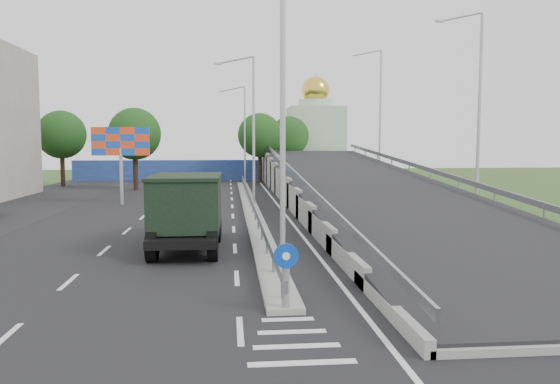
{
  "coord_description": "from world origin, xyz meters",
  "views": [
    {
      "loc": [
        -1.44,
        -11.44,
        4.43
      ],
      "look_at": [
        0.86,
        12.86,
        2.2
      ],
      "focal_mm": 35.0,
      "sensor_mm": 36.0,
      "label": 1
    }
  ],
  "objects": [
    {
      "name": "overpass_ramp",
      "position": [
        7.5,
        24.0,
        1.75
      ],
      "size": [
        10.0,
        50.0,
        3.5
      ],
      "color": "gray",
      "rests_on": "ground"
    },
    {
      "name": "road_surface",
      "position": [
        -3.0,
        20.0,
        0.0
      ],
      "size": [
        26.0,
        90.0,
        0.04
      ],
      "primitive_type": "cube",
      "color": "black",
      "rests_on": "ground"
    },
    {
      "name": "sign_bollard",
      "position": [
        0.0,
        2.17,
        1.03
      ],
      "size": [
        0.64,
        0.23,
        1.67
      ],
      "color": "black",
      "rests_on": "median"
    },
    {
      "name": "tree_left_far",
      "position": [
        -18.0,
        45.0,
        5.18
      ],
      "size": [
        4.8,
        4.8,
        7.6
      ],
      "color": "black",
      "rests_on": "ground"
    },
    {
      "name": "church",
      "position": [
        10.0,
        60.0,
        5.31
      ],
      "size": [
        7.0,
        7.0,
        13.8
      ],
      "color": "#B2CCAD",
      "rests_on": "ground"
    },
    {
      "name": "ground",
      "position": [
        0.0,
        0.0,
        0.0
      ],
      "size": [
        160.0,
        160.0,
        0.0
      ],
      "primitive_type": "plane",
      "color": "#2D4C1E",
      "rests_on": "ground"
    },
    {
      "name": "median",
      "position": [
        0.0,
        24.0,
        0.1
      ],
      "size": [
        1.0,
        44.0,
        0.2
      ],
      "primitive_type": "cube",
      "color": "gray",
      "rests_on": "ground"
    },
    {
      "name": "tree_median_far",
      "position": [
        2.0,
        48.0,
        5.18
      ],
      "size": [
        4.8,
        4.8,
        7.6
      ],
      "color": "black",
      "rests_on": "ground"
    },
    {
      "name": "lamp_post_mid",
      "position": [
        0.11,
        26.0,
        5.81
      ],
      "size": [
        2.74,
        0.18,
        10.08
      ],
      "color": "#B2B5B7",
      "rests_on": "median"
    },
    {
      "name": "blue_wall",
      "position": [
        -4.0,
        52.0,
        1.2
      ],
      "size": [
        30.0,
        0.5,
        2.4
      ],
      "primitive_type": "cube",
      "color": "navy",
      "rests_on": "ground"
    },
    {
      "name": "tree_left_mid",
      "position": [
        -10.0,
        40.0,
        5.18
      ],
      "size": [
        4.8,
        4.8,
        7.6
      ],
      "color": "black",
      "rests_on": "ground"
    },
    {
      "name": "lamp_post_near",
      "position": [
        0.11,
        6.0,
        5.81
      ],
      "size": [
        2.74,
        0.18,
        10.08
      ],
      "color": "#B2B5B7",
      "rests_on": "median"
    },
    {
      "name": "tree_ramp_far",
      "position": [
        6.0,
        55.0,
        5.18
      ],
      "size": [
        4.8,
        4.8,
        7.6
      ],
      "color": "black",
      "rests_on": "ground"
    },
    {
      "name": "lamp_post_far",
      "position": [
        0.11,
        46.0,
        5.81
      ],
      "size": [
        2.74,
        0.18,
        10.08
      ],
      "color": "#B2B5B7",
      "rests_on": "median"
    },
    {
      "name": "median_guardrail",
      "position": [
        0.0,
        24.0,
        0.75
      ],
      "size": [
        0.09,
        44.0,
        0.71
      ],
      "color": "gray",
      "rests_on": "median"
    },
    {
      "name": "billboard",
      "position": [
        -9.0,
        28.0,
        4.19
      ],
      "size": [
        4.0,
        0.24,
        5.5
      ],
      "color": "#B2B5B7",
      "rests_on": "ground"
    },
    {
      "name": "dump_truck",
      "position": [
        -3.13,
        11.51,
        1.73
      ],
      "size": [
        2.83,
        7.11,
        3.12
      ],
      "rotation": [
        0.0,
        0.0,
        -0.01
      ],
      "color": "black",
      "rests_on": "ground"
    }
  ]
}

